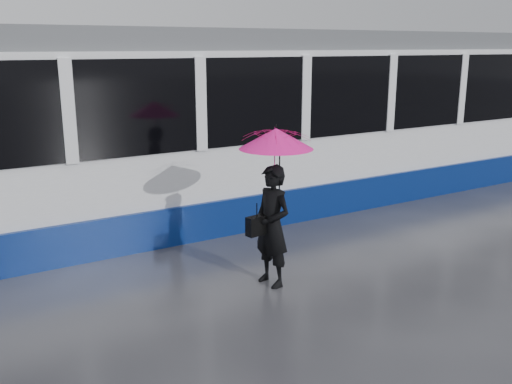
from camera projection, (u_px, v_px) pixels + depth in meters
ground at (228, 268)px, 8.15m from camera, size 90.00×90.00×0.00m
rails at (161, 222)px, 10.21m from camera, size 34.00×1.51×0.02m
tram at (196, 129)px, 10.18m from camera, size 26.00×2.56×3.35m
woman at (272, 226)px, 7.40m from camera, size 0.48×0.64×1.61m
umbrella at (276, 153)px, 7.19m from camera, size 1.09×1.09×1.09m
handbag at (257, 225)px, 7.30m from camera, size 0.30×0.17×0.43m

